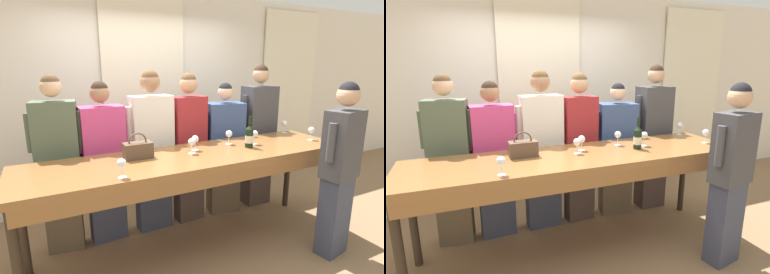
{
  "view_description": "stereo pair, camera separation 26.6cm",
  "coord_description": "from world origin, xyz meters",
  "views": [
    {
      "loc": [
        -1.26,
        -2.42,
        1.84
      ],
      "look_at": [
        0.0,
        0.08,
        1.16
      ],
      "focal_mm": 28.0,
      "sensor_mm": 36.0,
      "label": 1
    },
    {
      "loc": [
        -1.02,
        -2.53,
        1.84
      ],
      "look_at": [
        0.0,
        0.08,
        1.16
      ],
      "focal_mm": 28.0,
      "sensor_mm": 36.0,
      "label": 2
    }
  ],
  "objects": [
    {
      "name": "tasting_bar",
      "position": [
        0.0,
        -0.02,
        0.93
      ],
      "size": [
        3.2,
        0.8,
        1.01
      ],
      "color": "brown",
      "rests_on": "ground_plane"
    },
    {
      "name": "ground_plane",
      "position": [
        0.0,
        0.0,
        0.0
      ],
      "size": [
        18.0,
        18.0,
        0.0
      ],
      "primitive_type": "plane",
      "color": "#846647"
    },
    {
      "name": "wine_glass_front_right",
      "position": [
        0.72,
        0.04,
        1.12
      ],
      "size": [
        0.07,
        0.07,
        0.15
      ],
      "color": "white",
      "rests_on": "tasting_bar"
    },
    {
      "name": "guest_beige_cap",
      "position": [
        1.23,
        0.61,
        0.94
      ],
      "size": [
        0.52,
        0.27,
        1.85
      ],
      "color": "#473833",
      "rests_on": "ground_plane"
    },
    {
      "name": "wine_glass_center_right",
      "position": [
        1.42,
        0.33,
        1.12
      ],
      "size": [
        0.07,
        0.07,
        0.15
      ],
      "color": "white",
      "rests_on": "tasting_bar"
    },
    {
      "name": "handbag",
      "position": [
        -0.52,
        0.13,
        1.09
      ],
      "size": [
        0.26,
        0.14,
        0.24
      ],
      "color": "brown",
      "rests_on": "tasting_bar"
    },
    {
      "name": "wine_glass_center_left",
      "position": [
        -0.03,
        0.03,
        1.12
      ],
      "size": [
        0.07,
        0.07,
        0.15
      ],
      "color": "white",
      "rests_on": "tasting_bar"
    },
    {
      "name": "curtain_panel_center",
      "position": [
        0.0,
        1.47,
        1.34
      ],
      "size": [
        1.12,
        0.03,
        2.69
      ],
      "color": "#EFE5C6",
      "rests_on": "ground_plane"
    },
    {
      "name": "wine_glass_center_mid",
      "position": [
        1.41,
        -0.1,
        1.12
      ],
      "size": [
        0.07,
        0.07,
        0.15
      ],
      "color": "white",
      "rests_on": "tasting_bar"
    },
    {
      "name": "wall_back",
      "position": [
        0.0,
        1.53,
        1.4
      ],
      "size": [
        12.0,
        0.06,
        2.8
      ],
      "color": "silver",
      "rests_on": "ground_plane"
    },
    {
      "name": "wine_glass_back_left",
      "position": [
        -0.78,
        -0.3,
        1.12
      ],
      "size": [
        0.07,
        0.07,
        0.15
      ],
      "color": "white",
      "rests_on": "tasting_bar"
    },
    {
      "name": "guest_striped_shirt",
      "position": [
        0.22,
        0.61,
        0.92
      ],
      "size": [
        0.51,
        0.24,
        1.76
      ],
      "color": "#473833",
      "rests_on": "ground_plane"
    },
    {
      "name": "host_pouring",
      "position": [
        1.19,
        -0.66,
        0.89
      ],
      "size": [
        0.48,
        0.28,
        1.7
      ],
      "color": "#383D51",
      "rests_on": "ground_plane"
    },
    {
      "name": "guest_navy_coat",
      "position": [
        0.71,
        0.61,
        0.82
      ],
      "size": [
        0.56,
        0.34,
        1.64
      ],
      "color": "brown",
      "rests_on": "ground_plane"
    },
    {
      "name": "wine_glass_front_mid",
      "position": [
        0.05,
        0.12,
        1.12
      ],
      "size": [
        0.07,
        0.07,
        0.15
      ],
      "color": "white",
      "rests_on": "tasting_bar"
    },
    {
      "name": "guest_olive_jacket",
      "position": [
        -1.17,
        0.61,
        0.91
      ],
      "size": [
        0.51,
        0.28,
        1.76
      ],
      "color": "brown",
      "rests_on": "ground_plane"
    },
    {
      "name": "guest_cream_sweater",
      "position": [
        -0.23,
        0.61,
        0.92
      ],
      "size": [
        0.56,
        0.24,
        1.79
      ],
      "color": "#383D51",
      "rests_on": "ground_plane"
    },
    {
      "name": "guest_pink_top",
      "position": [
        -0.75,
        0.61,
        0.86
      ],
      "size": [
        0.54,
        0.25,
        1.69
      ],
      "color": "#383D51",
      "rests_on": "ground_plane"
    },
    {
      "name": "wine_bottle",
      "position": [
        0.6,
        -0.03,
        1.13
      ],
      "size": [
        0.08,
        0.08,
        0.32
      ],
      "color": "black",
      "rests_on": "tasting_bar"
    },
    {
      "name": "curtain_panel_right",
      "position": [
        2.56,
        1.47,
        1.34
      ],
      "size": [
        1.12,
        0.03,
        2.69
      ],
      "color": "#EFE5C6",
      "rests_on": "ground_plane"
    },
    {
      "name": "wine_glass_front_left",
      "position": [
        0.48,
        0.16,
        1.12
      ],
      "size": [
        0.07,
        0.07,
        0.15
      ],
      "color": "white",
      "rests_on": "tasting_bar"
    }
  ]
}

